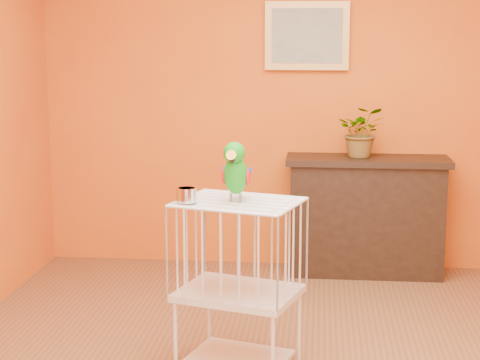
# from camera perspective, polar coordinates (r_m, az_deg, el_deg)

# --- Properties ---
(room_shell) EXTENTS (4.50, 4.50, 4.50)m
(room_shell) POSITION_cam_1_polar(r_m,az_deg,el_deg) (3.80, 4.12, 7.59)
(room_shell) COLOR #CB5F13
(room_shell) RESTS_ON ground
(console_cabinet) EXTENTS (1.18, 0.42, 0.88)m
(console_cabinet) POSITION_cam_1_polar(r_m,az_deg,el_deg) (5.99, 8.94, -2.54)
(console_cabinet) COLOR black
(console_cabinet) RESTS_ON ground
(potted_plant) EXTENTS (0.36, 0.39, 0.29)m
(potted_plant) POSITION_cam_1_polar(r_m,az_deg,el_deg) (5.84, 8.68, 2.94)
(potted_plant) COLOR #26722D
(potted_plant) RESTS_ON console_cabinet
(framed_picture) EXTENTS (0.62, 0.04, 0.50)m
(framed_picture) POSITION_cam_1_polar(r_m,az_deg,el_deg) (6.01, 4.79, 10.18)
(framed_picture) COLOR #B98642
(framed_picture) RESTS_ON room_shell
(birdcage) EXTENTS (0.70, 0.61, 0.92)m
(birdcage) POSITION_cam_1_polar(r_m,az_deg,el_deg) (4.21, -0.11, -7.43)
(birdcage) COLOR beige
(birdcage) RESTS_ON ground
(feed_cup) EXTENTS (0.10, 0.10, 0.07)m
(feed_cup) POSITION_cam_1_polar(r_m,az_deg,el_deg) (4.06, -3.83, -1.06)
(feed_cup) COLOR silver
(feed_cup) RESTS_ON birdcage
(parrot) EXTENTS (0.16, 0.28, 0.31)m
(parrot) POSITION_cam_1_polar(r_m,az_deg,el_deg) (4.06, -0.31, 0.65)
(parrot) COLOR #59544C
(parrot) RESTS_ON birdcage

